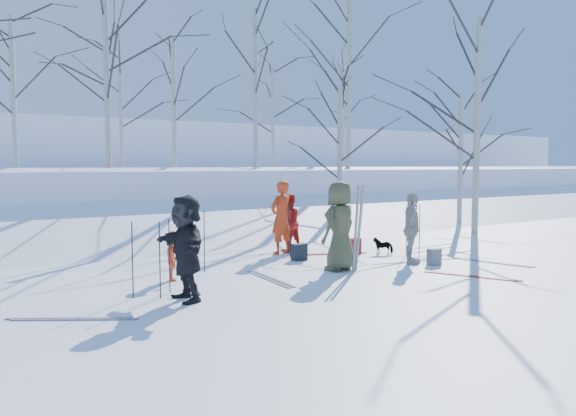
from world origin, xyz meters
TOP-DOWN VIEW (x-y plane):
  - ground at (0.00, 0.00)m, footprint 120.00×120.00m
  - snow_ramp at (0.00, 7.00)m, footprint 70.00×9.49m
  - snow_plateau at (0.00, 17.00)m, footprint 70.00×18.00m
  - far_hill at (0.00, 38.00)m, footprint 90.00×30.00m
  - skier_olive_center at (0.41, 0.05)m, footprint 1.10×0.86m
  - skier_red_north at (0.56, 2.68)m, footprint 0.78×0.60m
  - skier_redor_behind at (1.00, 3.00)m, footprint 0.76×0.60m
  - skier_red_seated at (-3.06, 1.01)m, footprint 0.60×0.74m
  - skier_cream_east at (2.32, -0.23)m, footprint 1.03×0.91m
  - skier_grey_west at (-3.50, -0.66)m, footprint 0.61×1.71m
  - dog at (2.72, 1.16)m, footprint 0.53×0.53m
  - upright_ski_left at (0.64, -0.21)m, footprint 0.11×0.17m
  - upright_ski_right at (0.77, -0.18)m, footprint 0.09×0.23m
  - ski_pair_a at (1.58, 1.93)m, footprint 1.43×2.03m
  - ski_pair_b at (-5.41, -0.83)m, footprint 1.91×2.08m
  - ski_pair_c at (2.27, -2.00)m, footprint 1.64×2.05m
  - ski_pair_d at (-1.38, 0.08)m, footprint 0.52×1.93m
  - ski_pair_e at (4.04, -1.19)m, footprint 1.11×2.00m
  - ski_pole_a at (3.06, 0.66)m, footprint 0.02×0.02m
  - ski_pole_b at (-3.82, -0.27)m, footprint 0.02×0.02m
  - ski_pole_c at (-2.16, 1.51)m, footprint 0.02×0.02m
  - ski_pole_d at (-3.51, 0.07)m, footprint 0.02×0.02m
  - ski_pole_e at (-4.22, -0.02)m, footprint 0.02×0.02m
  - ski_pole_f at (3.22, 0.38)m, footprint 0.02×0.02m
  - ski_pole_g at (0.74, 2.59)m, footprint 0.02×0.02m
  - ski_pole_h at (0.47, 2.11)m, footprint 0.02×0.02m
  - ski_pole_i at (-2.46, 1.57)m, footprint 0.02×0.02m
  - backpack_red at (2.10, 1.58)m, footprint 0.32×0.22m
  - backpack_grey at (2.65, -0.64)m, footprint 0.30×0.20m
  - backpack_dark at (0.41, 1.62)m, footprint 0.34×0.24m
  - birch_plateau_a at (1.31, 11.74)m, footprint 4.22×4.22m
  - birch_plateau_b at (0.35, 15.56)m, footprint 4.12×4.12m
  - birch_plateau_e at (9.81, 11.24)m, footprint 6.19×6.19m
  - birch_plateau_f at (12.86, 15.41)m, footprint 4.45×4.45m
  - birch_plateau_g at (-1.67, 10.42)m, footprint 3.97×3.97m
  - birch_plateau_h at (6.44, 12.59)m, footprint 3.76×3.76m
  - birch_plateau_j at (-1.80, 9.97)m, footprint 5.15×5.15m
  - birch_plateau_k at (-4.37, 12.39)m, footprint 4.32×4.32m
  - birch_plateau_l at (4.45, 10.72)m, footprint 5.13×5.13m
  - birch_edge_b at (8.27, 2.68)m, footprint 5.58×5.58m
  - birch_edge_c at (9.77, 4.57)m, footprint 4.09×4.09m
  - birch_edge_e at (5.43, 6.38)m, footprint 4.18×4.18m

SIDE VIEW (x-z plane):
  - ground at x=0.00m, z-range 0.00..0.00m
  - ski_pair_a at x=1.58m, z-range 0.00..0.02m
  - ski_pair_b at x=-5.41m, z-range 0.00..0.02m
  - ski_pair_c at x=2.27m, z-range 0.00..0.02m
  - ski_pair_d at x=-1.38m, z-range 0.00..0.02m
  - ski_pair_e at x=4.04m, z-range 0.00..0.02m
  - snow_ramp at x=0.00m, z-range -1.91..2.21m
  - backpack_grey at x=2.65m, z-range 0.00..0.38m
  - backpack_dark at x=0.41m, z-range 0.00..0.40m
  - backpack_red at x=2.10m, z-range 0.00..0.42m
  - dog at x=2.72m, z-range 0.00..0.44m
  - skier_red_seated at x=-3.06m, z-range 0.00..1.00m
  - ski_pole_a at x=3.06m, z-range 0.00..1.34m
  - ski_pole_b at x=-3.82m, z-range 0.00..1.34m
  - ski_pole_c at x=-2.16m, z-range 0.00..1.34m
  - ski_pole_d at x=-3.51m, z-range 0.00..1.34m
  - ski_pole_e at x=-4.22m, z-range 0.00..1.34m
  - ski_pole_f at x=3.22m, z-range 0.00..1.34m
  - ski_pole_g at x=0.74m, z-range 0.00..1.34m
  - ski_pole_h at x=0.47m, z-range 0.00..1.34m
  - ski_pole_i at x=-2.46m, z-range 0.00..1.34m
  - skier_redor_behind at x=1.00m, z-range 0.00..1.53m
  - skier_cream_east at x=2.32m, z-range 0.00..1.67m
  - skier_grey_west at x=-3.50m, z-range 0.00..1.82m
  - upright_ski_left at x=0.64m, z-range 0.00..1.90m
  - upright_ski_right at x=0.77m, z-range 0.00..1.90m
  - skier_red_north at x=0.56m, z-range 0.00..1.91m
  - skier_olive_center at x=0.41m, z-range 0.00..1.97m
  - snow_plateau at x=0.00m, z-range -0.10..2.10m
  - far_hill at x=0.00m, z-range -1.00..5.00m
  - birch_edge_c at x=9.77m, z-range 0.00..4.99m
  - birch_edge_e at x=5.43m, z-range 0.00..5.12m
  - birch_edge_b at x=8.27m, z-range 0.00..7.11m
  - birch_plateau_h at x=6.44m, z-range 2.20..6.71m
  - birch_plateau_g at x=-1.67m, z-range 2.20..7.02m
  - birch_plateau_b at x=0.35m, z-range 2.20..7.23m
  - birch_plateau_a at x=1.31m, z-range 2.20..7.37m
  - birch_plateau_k at x=-4.37m, z-range 2.20..7.52m
  - birch_plateau_f at x=12.86m, z-range 2.20..7.70m
  - birch_plateau_l at x=4.45m, z-range 2.20..8.67m
  - birch_plateau_j at x=-1.80m, z-range 2.20..8.70m
  - birch_plateau_e at x=9.81m, z-range 2.20..10.18m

